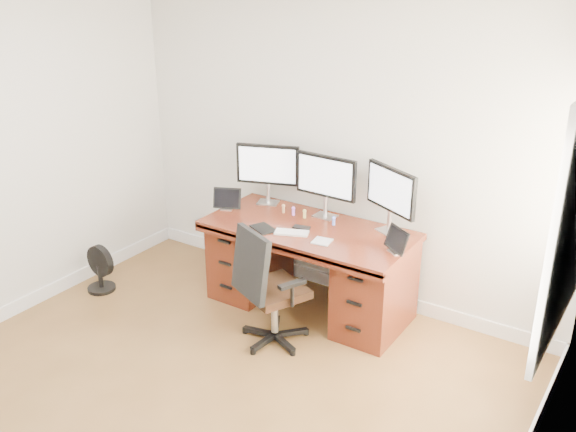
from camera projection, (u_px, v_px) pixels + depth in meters
The scene contains 19 objects.
ground at pixel (158, 431), 4.04m from camera, with size 4.50×4.50×0.00m, color brown.
back_wall at pixel (338, 142), 5.28m from camera, with size 4.00×0.10×2.70m, color silver.
right_wall at pixel (513, 334), 2.60m from camera, with size 0.10×4.50×2.70m.
desk at pixel (310, 264), 5.31m from camera, with size 1.70×0.80×0.75m.
office_chair at pixel (269, 306), 4.86m from camera, with size 0.67×0.67×0.96m.
floor_fan at pixel (99, 269), 5.66m from camera, with size 0.29×0.25×0.42m.
monitor_left at pixel (268, 167), 5.53m from camera, with size 0.53×0.22×0.53m.
monitor_center at pixel (326, 179), 5.24m from camera, with size 0.55×0.15×0.53m.
monitor_right at pixel (391, 192), 4.94m from camera, with size 0.51×0.28×0.53m.
tablet_left at pixel (226, 200), 5.48m from camera, with size 0.25×0.16×0.19m.
tablet_right at pixel (396, 242), 4.69m from camera, with size 0.24×0.19×0.19m.
keyboard at pixel (292, 233), 5.04m from camera, with size 0.26×0.11×0.01m, color silver.
trackpad at pixel (322, 241), 4.89m from camera, with size 0.14×0.14×0.01m, color silver.
drawing_tablet at pixel (263, 228), 5.12m from camera, with size 0.22×0.14×0.01m, color black.
phone at pixel (302, 227), 5.14m from camera, with size 0.14×0.07×0.01m, color black.
figurine_brown at pixel (283, 208), 5.43m from camera, with size 0.03×0.03×0.08m.
figurine_purple at pixel (293, 210), 5.37m from camera, with size 0.03×0.03×0.08m.
figurine_yellow at pixel (305, 213), 5.32m from camera, with size 0.03×0.03×0.08m.
figurine_blue at pixel (334, 220), 5.18m from camera, with size 0.03×0.03×0.08m.
Camera 1 is at (2.45, -2.26, 2.79)m, focal length 40.00 mm.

